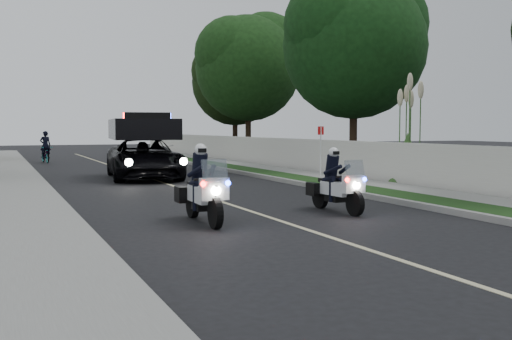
{
  "coord_description": "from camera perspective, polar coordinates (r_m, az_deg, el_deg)",
  "views": [
    {
      "loc": [
        -5.62,
        -12.69,
        2.02
      ],
      "look_at": [
        0.12,
        0.58,
        1.0
      ],
      "focal_mm": 42.43,
      "sensor_mm": 36.0,
      "label": 1
    }
  ],
  "objects": [
    {
      "name": "lane_marking",
      "position": [
        23.47,
        -9.45,
        -0.94
      ],
      "size": [
        0.12,
        50.0,
        0.01
      ],
      "primitive_type": "cube",
      "color": "#BFB78C",
      "rests_on": "ground"
    },
    {
      "name": "tree_right_b",
      "position": [
        28.84,
        9.11,
        -0.02
      ],
      "size": [
        7.29,
        7.29,
        11.18
      ],
      "primitive_type": null,
      "rotation": [
        0.0,
        0.0,
        0.09
      ],
      "color": "#153E14",
      "rests_on": "ground"
    },
    {
      "name": "pampas_far",
      "position": [
        21.82,
        14.04,
        -1.39
      ],
      "size": [
        1.82,
        1.82,
        4.09
      ],
      "primitive_type": null,
      "rotation": [
        0.0,
        0.0,
        -0.33
      ],
      "color": "beige",
      "rests_on": "ground"
    },
    {
      "name": "bicycle",
      "position": [
        36.59,
        -19.21,
        0.65
      ],
      "size": [
        0.83,
        1.8,
        0.91
      ],
      "primitive_type": "imported",
      "rotation": [
        0.0,
        0.0,
        0.13
      ],
      "color": "black",
      "rests_on": "ground"
    },
    {
      "name": "curb_left",
      "position": [
        22.83,
        -19.49,
        -1.08
      ],
      "size": [
        0.2,
        60.0,
        0.15
      ],
      "primitive_type": "cube",
      "color": "gray",
      "rests_on": "ground"
    },
    {
      "name": "tree_right_d",
      "position": [
        38.8,
        -0.74,
        1.06
      ],
      "size": [
        7.13,
        7.13,
        11.18
      ],
      "primitive_type": null,
      "rotation": [
        0.0,
        0.0,
        0.07
      ],
      "color": "#1C4416",
      "rests_on": "ground"
    },
    {
      "name": "property_wall",
      "position": [
        26.05,
        5.87,
        1.23
      ],
      "size": [
        0.22,
        60.0,
        1.5
      ],
      "primitive_type": "cube",
      "color": "beige",
      "rests_on": "ground"
    },
    {
      "name": "ground",
      "position": [
        14.03,
        0.49,
        -4.24
      ],
      "size": [
        120.0,
        120.0,
        0.0
      ],
      "primitive_type": "plane",
      "color": "black",
      "rests_on": "ground"
    },
    {
      "name": "sidewalk_right",
      "position": [
        25.62,
        3.91,
        -0.32
      ],
      "size": [
        1.4,
        60.0,
        0.16
      ],
      "primitive_type": "cube",
      "color": "gray",
      "rests_on": "ground"
    },
    {
      "name": "sign_post",
      "position": [
        23.68,
        6.1,
        -0.88
      ],
      "size": [
        0.42,
        0.42,
        2.13
      ],
      "primitive_type": null,
      "rotation": [
        0.0,
        0.0,
        0.31
      ],
      "color": "red",
      "rests_on": "ground"
    },
    {
      "name": "tree_right_e",
      "position": [
        42.49,
        -1.98,
        1.32
      ],
      "size": [
        7.23,
        7.23,
        9.98
      ],
      "primitive_type": null,
      "rotation": [
        0.0,
        0.0,
        0.24
      ],
      "color": "black",
      "rests_on": "ground"
    },
    {
      "name": "police_moto_left",
      "position": [
        12.92,
        -5.02,
        -4.97
      ],
      "size": [
        0.74,
        2.0,
        1.69
      ],
      "primitive_type": null,
      "rotation": [
        0.0,
        0.0,
        -0.02
      ],
      "color": "silver",
      "rests_on": "ground"
    },
    {
      "name": "police_suv",
      "position": [
        24.24,
        -10.46,
        -0.81
      ],
      "size": [
        3.25,
        5.95,
        2.77
      ],
      "primitive_type": "imported",
      "rotation": [
        0.0,
        0.0,
        -0.11
      ],
      "color": "black",
      "rests_on": "ground"
    },
    {
      "name": "cyclist",
      "position": [
        36.59,
        -19.21,
        0.65
      ],
      "size": [
        0.59,
        0.4,
        1.61
      ],
      "primitive_type": "imported",
      "rotation": [
        0.0,
        0.0,
        3.17
      ],
      "color": "black",
      "rests_on": "ground"
    },
    {
      "name": "sidewalk_left",
      "position": [
        22.78,
        -22.25,
        -1.15
      ],
      "size": [
        2.0,
        60.0,
        0.16
      ],
      "primitive_type": "cube",
      "color": "gray",
      "rests_on": "ground"
    },
    {
      "name": "curb_right",
      "position": [
        24.76,
        -0.21,
        -0.46
      ],
      "size": [
        0.2,
        60.0,
        0.15
      ],
      "primitive_type": "cube",
      "color": "gray",
      "rests_on": "ground"
    },
    {
      "name": "police_moto_right",
      "position": [
        14.63,
        7.56,
        -3.93
      ],
      "size": [
        0.71,
        1.85,
        1.55
      ],
      "primitive_type": null,
      "rotation": [
        0.0,
        0.0,
        0.04
      ],
      "color": "silver",
      "rests_on": "ground"
    },
    {
      "name": "grass_verge",
      "position": [
        25.05,
        1.26,
        -0.41
      ],
      "size": [
        1.2,
        60.0,
        0.16
      ],
      "primitive_type": "cube",
      "color": "#193814",
      "rests_on": "ground"
    }
  ]
}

